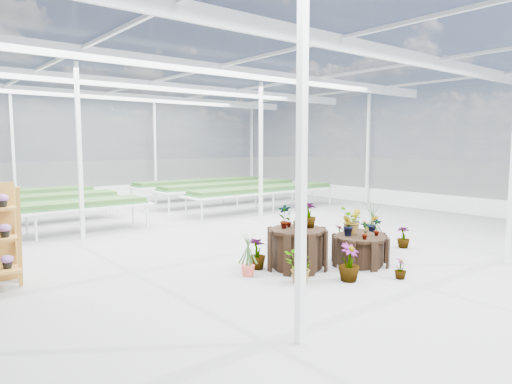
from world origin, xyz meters
TOP-DOWN VIEW (x-y plane):
  - ground_plane at (0.00, 0.00)m, footprint 24.00×24.00m
  - greenhouse_shell at (0.00, 0.00)m, footprint 18.00×24.00m
  - steel_frame at (0.00, 0.00)m, footprint 18.00×24.00m
  - nursery_benches at (0.00, 7.20)m, footprint 16.00×7.00m
  - plinth_tall at (-0.66, -1.54)m, footprint 1.46×1.46m
  - plinth_mid at (0.54, -2.14)m, footprint 1.47×1.47m
  - plinth_low at (1.54, -1.44)m, footprint 1.07×1.07m
  - nursery_plants at (0.20, -1.58)m, footprint 4.70×3.15m

SIDE VIEW (x-z plane):
  - ground_plane at x=0.00m, z-range 0.00..0.00m
  - plinth_low at x=1.54m, z-range 0.00..0.43m
  - plinth_mid at x=0.54m, z-range 0.00..0.59m
  - plinth_tall at x=-0.66m, z-range 0.00..0.80m
  - nursery_benches at x=0.00m, z-range 0.00..0.84m
  - nursery_plants at x=0.20m, z-range -0.11..1.20m
  - greenhouse_shell at x=0.00m, z-range 0.00..4.50m
  - steel_frame at x=0.00m, z-range 0.00..4.50m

